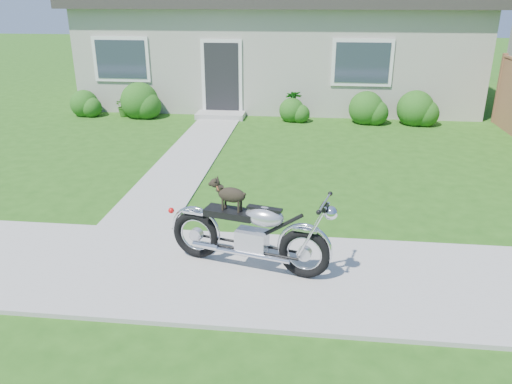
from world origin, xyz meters
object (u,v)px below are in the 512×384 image
at_px(house, 281,33).
at_px(motorcycle_with_dog, 251,232).
at_px(potted_plant_left, 125,105).
at_px(potted_plant_right, 294,106).

relative_size(house, motorcycle_with_dog, 5.75).
xyz_separation_m(house, motorcycle_with_dog, (0.46, -11.88, -1.60)).
bearing_deg(house, motorcycle_with_dog, -87.79).
bearing_deg(house, potted_plant_left, -141.70).
relative_size(house, potted_plant_right, 14.65).
height_order(house, motorcycle_with_dog, house).
height_order(house, potted_plant_right, house).
bearing_deg(motorcycle_with_dog, potted_plant_left, 133.52).
relative_size(house, potted_plant_left, 19.61).
relative_size(potted_plant_right, motorcycle_with_dog, 0.39).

